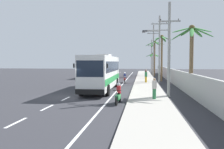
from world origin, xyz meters
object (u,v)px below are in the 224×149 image
coach_bus_far_lane (102,67)px  utility_pole_mid (159,47)px  palm_nearest (155,51)px  palm_third (192,46)px  utility_pole_nearest (168,47)px  utility_pole_far (153,50)px  coach_bus_foreground (102,71)px  pedestrian_far_walk (146,76)px  utility_pole_distant (151,56)px  motorcycle_beside_bus (125,78)px  pedestrian_midwalk (154,88)px  motorcycle_trailing (118,95)px  pedestrian_near_kerb (146,74)px  palm_second (162,49)px  palm_fourth (153,59)px

coach_bus_far_lane → utility_pole_mid: 16.61m
palm_nearest → palm_third: palm_nearest is taller
utility_pole_nearest → utility_pole_mid: 13.09m
utility_pole_far → coach_bus_foreground: bearing=-106.4°
pedestrian_far_walk → palm_third: palm_third is taller
utility_pole_far → pedestrian_far_walk: bearing=-97.0°
utility_pole_nearest → utility_pole_distant: size_ratio=0.94×
coach_bus_far_lane → motorcycle_beside_bus: bearing=-65.9°
pedestrian_midwalk → palm_third: bearing=170.8°
motorcycle_beside_bus → motorcycle_trailing: (0.80, -17.18, 0.00)m
pedestrian_near_kerb → pedestrian_midwalk: pedestrian_midwalk is taller
utility_pole_nearest → utility_pole_far: (0.03, 26.13, 1.07)m
motorcycle_trailing → utility_pole_distant: 43.28m
coach_bus_far_lane → palm_nearest: bearing=17.7°
palm_nearest → palm_third: bearing=-86.3°
motorcycle_beside_bus → motorcycle_trailing: 17.20m
utility_pole_mid → utility_pole_far: utility_pole_far is taller
coach_bus_far_lane → pedestrian_far_walk: bearing=-56.9°
motorcycle_beside_bus → pedestrian_midwalk: 15.90m
motorcycle_beside_bus → pedestrian_near_kerb: pedestrian_near_kerb is taller
coach_bus_foreground → pedestrian_near_kerb: coach_bus_foreground is taller
coach_bus_far_lane → palm_second: 14.75m
utility_pole_nearest → palm_fourth: (0.34, 33.02, -0.64)m
coach_bus_far_lane → utility_pole_far: bearing=2.4°
motorcycle_trailing → palm_nearest: 33.42m
palm_fourth → coach_bus_foreground: bearing=-103.2°
coach_bus_foreground → utility_pole_distant: utility_pole_distant is taller
pedestrian_far_walk → motorcycle_beside_bus: bearing=141.8°
coach_bus_far_lane → utility_pole_nearest: utility_pole_nearest is taller
motorcycle_trailing → utility_pole_far: (3.93, 29.84, 4.73)m
utility_pole_nearest → utility_pole_mid: utility_pole_mid is taller
utility_pole_distant → motorcycle_trailing: bearing=-95.4°
utility_pole_mid → palm_fourth: bearing=89.5°
coach_bus_far_lane → utility_pole_mid: (10.31, -12.64, 3.11)m
palm_third → coach_bus_foreground: bearing=161.9°
motorcycle_beside_bus → utility_pole_distant: 26.47m
coach_bus_foreground → palm_second: bearing=59.3°
motorcycle_trailing → palm_third: 8.76m
utility_pole_distant → palm_fourth: 6.24m
palm_nearest → pedestrian_near_kerb: bearing=-102.4°
pedestrian_near_kerb → utility_pole_nearest: size_ratio=0.19×
utility_pole_far → palm_third: utility_pole_far is taller
coach_bus_far_lane → pedestrian_near_kerb: coach_bus_far_lane is taller
motorcycle_trailing → pedestrian_far_walk: bearing=82.1°
pedestrian_near_kerb → coach_bus_foreground: bearing=-30.0°
coach_bus_far_lane → utility_pole_nearest: bearing=-68.4°
coach_bus_far_lane → palm_fourth: (10.50, 7.31, 1.65)m
pedestrian_near_kerb → utility_pole_mid: bearing=-0.5°
utility_pole_nearest → palm_second: bearing=87.1°
pedestrian_far_walk → palm_nearest: palm_nearest is taller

